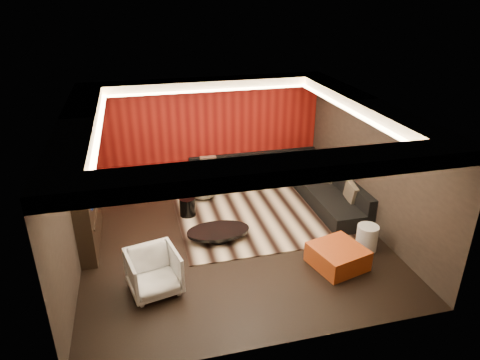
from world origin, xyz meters
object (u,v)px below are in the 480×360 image
object	(u,v)px
white_side_table	(367,238)
orange_ottoman	(338,256)
coffee_table	(218,234)
drum_stool	(188,207)
armchair	(154,272)
sectional_sofa	(282,182)

from	to	relation	value
white_side_table	orange_ottoman	bearing A→B (deg)	-155.54
coffee_table	drum_stool	size ratio (longest dim) A/B	3.04
drum_stool	orange_ottoman	size ratio (longest dim) A/B	0.48
drum_stool	orange_ottoman	xyz separation A→B (m)	(2.48, -2.60, -0.04)
drum_stool	armchair	distance (m)	2.67
armchair	sectional_sofa	size ratio (longest dim) A/B	0.23
coffee_table	sectional_sofa	distance (m)	2.75
white_side_table	drum_stool	bearing A→B (deg)	145.85
white_side_table	orange_ottoman	distance (m)	0.89
drum_stool	sectional_sofa	world-z (taller)	sectional_sofa
drum_stool	armchair	xyz separation A→B (m)	(-0.91, -2.50, 0.15)
white_side_table	armchair	size ratio (longest dim) A/B	0.62
coffee_table	sectional_sofa	size ratio (longest dim) A/B	0.36
drum_stool	sectional_sofa	xyz separation A→B (m)	(2.52, 0.67, 0.03)
orange_ottoman	armchair	xyz separation A→B (m)	(-3.39, 0.09, 0.19)
drum_stool	sectional_sofa	distance (m)	2.61
drum_stool	white_side_table	size ratio (longest dim) A/B	0.82
coffee_table	sectional_sofa	world-z (taller)	sectional_sofa
coffee_table	sectional_sofa	xyz separation A→B (m)	(2.04, 1.84, 0.13)
orange_ottoman	sectional_sofa	size ratio (longest dim) A/B	0.25
coffee_table	armchair	distance (m)	1.94
armchair	drum_stool	bearing A→B (deg)	57.33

